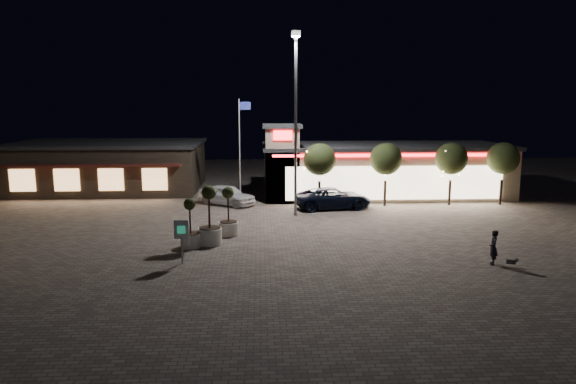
{
  "coord_description": "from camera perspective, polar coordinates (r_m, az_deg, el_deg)",
  "views": [
    {
      "loc": [
        -0.4,
        -26.81,
        7.6
      ],
      "look_at": [
        1.37,
        6.0,
        1.98
      ],
      "focal_mm": 32.0,
      "sensor_mm": 36.0,
      "label": 1
    }
  ],
  "objects": [
    {
      "name": "retail_building",
      "position": [
        44.09,
        9.92,
        2.53
      ],
      "size": [
        20.4,
        8.4,
        6.1
      ],
      "color": "tan",
      "rests_on": "ground"
    },
    {
      "name": "planter_right",
      "position": [
        30.35,
        -6.63,
        -3.14
      ],
      "size": [
        1.17,
        1.17,
        2.88
      ],
      "color": "white",
      "rests_on": "ground"
    },
    {
      "name": "string_tree_d",
      "position": [
        42.24,
        22.79,
        3.46
      ],
      "size": [
        2.42,
        2.42,
        4.79
      ],
      "color": "#332319",
      "rests_on": "ground"
    },
    {
      "name": "white_sedan",
      "position": [
        39.42,
        -6.81,
        -0.32
      ],
      "size": [
        4.82,
        4.19,
        1.57
      ],
      "primitive_type": "imported",
      "rotation": [
        0.0,
        0.0,
        0.95
      ],
      "color": "silver",
      "rests_on": "ground"
    },
    {
      "name": "floodlight_pole",
      "position": [
        34.89,
        0.86,
        8.75
      ],
      "size": [
        0.6,
        0.4,
        12.38
      ],
      "color": "gray",
      "rests_on": "ground"
    },
    {
      "name": "planter_mid",
      "position": [
        28.13,
        -10.79,
        -4.4
      ],
      "size": [
        1.09,
        1.09,
        2.68
      ],
      "color": "white",
      "rests_on": "ground"
    },
    {
      "name": "dog",
      "position": [
        26.69,
        23.7,
        -7.03
      ],
      "size": [
        0.55,
        0.3,
        0.29
      ],
      "color": "#59514C",
      "rests_on": "ground"
    },
    {
      "name": "restaurant_building",
      "position": [
        49.02,
        -19.21,
        2.79
      ],
      "size": [
        16.4,
        11.0,
        4.3
      ],
      "color": "#382D23",
      "rests_on": "ground"
    },
    {
      "name": "string_tree_c",
      "position": [
        40.66,
        17.7,
        3.54
      ],
      "size": [
        2.42,
        2.42,
        4.79
      ],
      "color": "#332319",
      "rests_on": "ground"
    },
    {
      "name": "ground",
      "position": [
        27.87,
        -2.16,
        -6.13
      ],
      "size": [
        90.0,
        90.0,
        0.0
      ],
      "primitive_type": "plane",
      "color": "#6F645A",
      "rests_on": "ground"
    },
    {
      "name": "string_tree_a",
      "position": [
        38.28,
        3.53,
        3.63
      ],
      "size": [
        2.42,
        2.42,
        4.79
      ],
      "color": "#332319",
      "rests_on": "ground"
    },
    {
      "name": "planter_left",
      "position": [
        28.51,
        -8.7,
        -3.77
      ],
      "size": [
        1.33,
        1.33,
        3.27
      ],
      "color": "white",
      "rests_on": "ground"
    },
    {
      "name": "flagpole",
      "position": [
        39.94,
        -5.27,
        5.56
      ],
      "size": [
        0.95,
        0.1,
        8.0
      ],
      "color": "white",
      "rests_on": "ground"
    },
    {
      "name": "string_tree_b",
      "position": [
        39.17,
        10.83,
        3.61
      ],
      "size": [
        2.42,
        2.42,
        4.79
      ],
      "color": "#332319",
      "rests_on": "ground"
    },
    {
      "name": "pedestrian",
      "position": [
        26.57,
        21.87,
        -5.75
      ],
      "size": [
        0.54,
        0.69,
        1.68
      ],
      "primitive_type": "imported",
      "rotation": [
        0.0,
        0.0,
        -1.82
      ],
      "color": "black",
      "rests_on": "ground"
    },
    {
      "name": "valet_sign",
      "position": [
        25.22,
        -11.75,
        -4.51
      ],
      "size": [
        0.71,
        0.1,
        2.14
      ],
      "color": "gray",
      "rests_on": "ground"
    },
    {
      "name": "pickup_truck",
      "position": [
        38.03,
        5.06,
        -0.67
      ],
      "size": [
        5.92,
        3.34,
        1.56
      ],
      "primitive_type": "imported",
      "rotation": [
        0.0,
        0.0,
        1.71
      ],
      "color": "black",
      "rests_on": "ground"
    }
  ]
}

